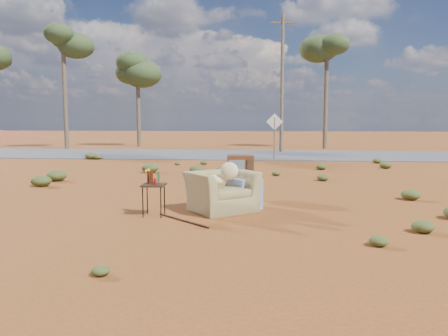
{
  "coord_description": "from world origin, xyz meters",
  "views": [
    {
      "loc": [
        1.13,
        -8.65,
        1.84
      ],
      "look_at": [
        0.2,
        0.92,
        0.8
      ],
      "focal_mm": 35.0,
      "sensor_mm": 36.0,
      "label": 1
    }
  ],
  "objects": [
    {
      "name": "side_table",
      "position": [
        -1.06,
        -0.46,
        0.65
      ],
      "size": [
        0.45,
        0.45,
        0.89
      ],
      "rotation": [
        0.0,
        0.0,
        0.03
      ],
      "color": "#341F12",
      "rests_on": "ground"
    },
    {
      "name": "road_sign",
      "position": [
        1.5,
        12.0,
        1.5
      ],
      "size": [
        0.78,
        0.06,
        2.19
      ],
      "color": "brown",
      "rests_on": "ground"
    },
    {
      "name": "ground",
      "position": [
        0.0,
        0.0,
        0.0
      ],
      "size": [
        140.0,
        140.0,
        0.0
      ],
      "primitive_type": "plane",
      "color": "brown",
      "rests_on": "ground"
    },
    {
      "name": "tv_unit",
      "position": [
        0.51,
        1.78,
        0.76
      ],
      "size": [
        0.67,
        0.56,
        1.02
      ],
      "rotation": [
        0.0,
        0.0,
        0.08
      ],
      "color": "black",
      "rests_on": "ground"
    },
    {
      "name": "rusty_bar",
      "position": [
        -0.39,
        -0.89,
        0.02
      ],
      "size": [
        1.12,
        1.04,
        0.04
      ],
      "primitive_type": "cylinder",
      "rotation": [
        0.0,
        1.57,
        -0.75
      ],
      "color": "#472513",
      "rests_on": "ground"
    },
    {
      "name": "utility_pole_center",
      "position": [
        2.0,
        17.5,
        4.15
      ],
      "size": [
        1.4,
        0.2,
        8.0
      ],
      "color": "brown",
      "rests_on": "ground"
    },
    {
      "name": "eucalyptus_left",
      "position": [
        -12.0,
        19.0,
        6.92
      ],
      "size": [
        3.2,
        3.2,
        8.1
      ],
      "color": "brown",
      "rests_on": "ground"
    },
    {
      "name": "eucalyptus_center",
      "position": [
        5.0,
        21.0,
        6.43
      ],
      "size": [
        3.2,
        3.2,
        7.6
      ],
      "color": "brown",
      "rests_on": "ground"
    },
    {
      "name": "scrub_patch",
      "position": [
        -0.82,
        4.41,
        0.14
      ],
      "size": [
        17.49,
        8.07,
        0.33
      ],
      "color": "#4D5425",
      "rests_on": "ground"
    },
    {
      "name": "eucalyptus_near_left",
      "position": [
        -8.0,
        22.0,
        5.45
      ],
      "size": [
        3.2,
        3.2,
        6.6
      ],
      "color": "brown",
      "rests_on": "ground"
    },
    {
      "name": "highway",
      "position": [
        0.0,
        15.0,
        0.02
      ],
      "size": [
        140.0,
        7.0,
        0.04
      ],
      "primitive_type": "cube",
      "color": "#565659",
      "rests_on": "ground"
    },
    {
      "name": "armchair",
      "position": [
        0.3,
        0.17,
        0.51
      ],
      "size": [
        1.6,
        1.64,
        1.1
      ],
      "rotation": [
        0.0,
        0.0,
        0.65
      ],
      "color": "olive",
      "rests_on": "ground"
    }
  ]
}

